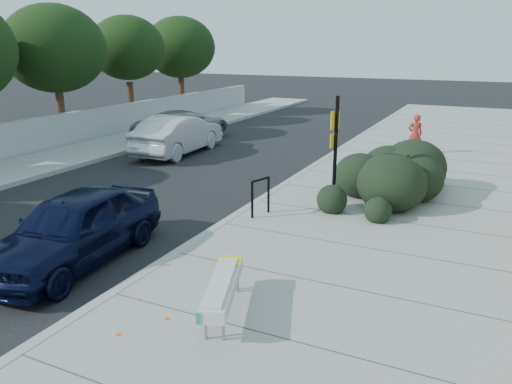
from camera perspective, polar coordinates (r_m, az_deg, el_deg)
ground at (r=10.88m, az=-9.10°, el=-7.54°), size 120.00×120.00×0.00m
sidewalk_near at (r=13.79m, az=23.57°, el=-3.16°), size 11.20×50.00×0.15m
sidewalk_far at (r=20.58m, az=-23.23°, el=3.08°), size 3.00×50.00×0.15m
curb_near at (r=14.95m, az=1.76°, el=-0.23°), size 0.22×50.00×0.17m
curb_far at (r=19.49m, az=-20.30°, el=2.73°), size 0.22×50.00×0.17m
far_wall at (r=21.75m, az=-26.43°, el=5.17°), size 0.30×40.00×1.50m
tree_far_d at (r=25.03m, az=-22.06°, el=14.93°), size 4.60×4.60×6.16m
tree_far_e at (r=28.67m, az=-14.51°, el=15.63°), size 4.00×4.00×5.90m
tree_far_f at (r=32.68m, az=-8.70°, el=16.02°), size 4.40×4.40×6.07m
bench at (r=8.23m, az=-3.84°, el=-10.78°), size 1.05×2.04×0.61m
bike_rack at (r=12.74m, az=0.52°, el=-0.13°), size 0.25×0.65×0.98m
sign_post at (r=13.34m, az=9.03°, el=5.22°), size 0.17×0.33×2.98m
hedge at (r=14.71m, az=14.87°, el=2.67°), size 2.49×4.68×1.72m
sedan_navy at (r=10.98m, az=-20.09°, el=-3.87°), size 2.18×4.59×1.52m
wagon_silver at (r=21.05m, az=-8.89°, el=6.53°), size 1.98×4.97×1.61m
suv_silver at (r=24.04m, az=-8.31°, el=7.59°), size 2.89×5.38×1.44m
pedestrian at (r=20.99m, az=17.71°, el=6.31°), size 0.68×0.58×1.59m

